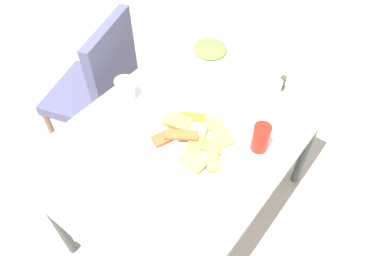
{
  "coord_description": "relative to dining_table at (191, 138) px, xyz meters",
  "views": [
    {
      "loc": [
        -0.76,
        -0.6,
        1.86
      ],
      "look_at": [
        -0.03,
        -0.03,
        0.77
      ],
      "focal_mm": 34.23,
      "sensor_mm": 36.0,
      "label": 1
    }
  ],
  "objects": [
    {
      "name": "soda_can",
      "position": [
        0.07,
        -0.27,
        0.14
      ],
      "size": [
        0.07,
        0.07,
        0.12
      ],
      "primitive_type": "cylinder",
      "rotation": [
        0.0,
        0.0,
        3.06
      ],
      "color": "red",
      "rests_on": "dining_table"
    },
    {
      "name": "fork",
      "position": [
        -0.39,
        -0.05,
        0.08
      ],
      "size": [
        0.19,
        0.06,
        0.0
      ],
      "primitive_type": "cube",
      "rotation": [
        0.0,
        0.0,
        -0.24
      ],
      "color": "silver",
      "rests_on": "paper_napkin"
    },
    {
      "name": "drinking_glass",
      "position": [
        -0.05,
        0.32,
        0.13
      ],
      "size": [
        0.08,
        0.08,
        0.1
      ],
      "primitive_type": "cylinder",
      "color": "silver",
      "rests_on": "dining_table"
    },
    {
      "name": "salad_plate_greens",
      "position": [
        0.43,
        0.22,
        0.1
      ],
      "size": [
        0.22,
        0.22,
        0.04
      ],
      "color": "white",
      "rests_on": "dining_table"
    },
    {
      "name": "dining_chair",
      "position": [
        0.08,
        0.69,
        -0.16
      ],
      "size": [
        0.53,
        0.53,
        0.89
      ],
      "color": "#535780",
      "rests_on": "ground_plane"
    },
    {
      "name": "condiment_caddy",
      "position": [
        0.39,
        -0.19,
        0.1
      ],
      "size": [
        0.09,
        0.09,
        0.08
      ],
      "color": "#B2B2B7",
      "rests_on": "dining_table"
    },
    {
      "name": "dining_table",
      "position": [
        0.0,
        0.0,
        0.0
      ],
      "size": [
        1.21,
        0.83,
        0.74
      ],
      "color": "white",
      "rests_on": "ground_plane"
    },
    {
      "name": "ground_plane",
      "position": [
        0.0,
        0.0,
        -0.66
      ],
      "size": [
        6.0,
        6.0,
        0.0
      ],
      "primitive_type": "plane",
      "color": "#B5AEA5"
    },
    {
      "name": "spoon",
      "position": [
        -0.39,
        -0.01,
        0.08
      ],
      "size": [
        0.16,
        0.06,
        0.0
      ],
      "primitive_type": "cube",
      "rotation": [
        0.0,
        0.0,
        -0.25
      ],
      "color": "silver",
      "rests_on": "paper_napkin"
    },
    {
      "name": "paper_napkin",
      "position": [
        -0.39,
        -0.03,
        0.08
      ],
      "size": [
        0.14,
        0.14,
        0.0
      ],
      "primitive_type": "cube",
      "rotation": [
        0.0,
        0.0,
        0.0
      ],
      "color": "white",
      "rests_on": "dining_table"
    },
    {
      "name": "pide_platter",
      "position": [
        -0.07,
        -0.06,
        0.09
      ],
      "size": [
        0.33,
        0.33,
        0.04
      ],
      "color": "white",
      "rests_on": "dining_table"
    }
  ]
}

